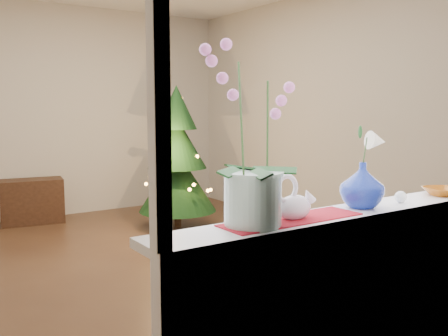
# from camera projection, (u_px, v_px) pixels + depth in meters

# --- Properties ---
(ground) EXTENTS (5.00, 5.00, 0.00)m
(ground) POSITION_uv_depth(u_px,v_px,m) (146.00, 265.00, 4.49)
(ground) COLOR #3C2418
(ground) RESTS_ON ground
(wall_back) EXTENTS (4.50, 0.10, 2.70)m
(wall_back) POSITION_uv_depth(u_px,v_px,m) (60.00, 112.00, 6.38)
(wall_back) COLOR beige
(wall_back) RESTS_ON ground
(wall_front) EXTENTS (4.50, 0.10, 2.70)m
(wall_front) POSITION_uv_depth(u_px,v_px,m) (376.00, 122.00, 2.27)
(wall_front) COLOR beige
(wall_front) RESTS_ON ground
(wall_right) EXTENTS (0.10, 5.00, 2.70)m
(wall_right) POSITION_uv_depth(u_px,v_px,m) (328.00, 112.00, 5.57)
(wall_right) COLOR beige
(wall_right) RESTS_ON ground
(window_apron) EXTENTS (2.20, 0.08, 0.88)m
(window_apron) POSITION_uv_depth(u_px,v_px,m) (362.00, 311.00, 2.41)
(window_apron) COLOR white
(window_apron) RESTS_ON ground
(windowsill) EXTENTS (2.20, 0.26, 0.04)m
(windowsill) POSITION_uv_depth(u_px,v_px,m) (351.00, 214.00, 2.43)
(windowsill) COLOR white
(windowsill) RESTS_ON window_apron
(window_frame) EXTENTS (2.22, 0.06, 1.60)m
(window_frame) POSITION_uv_depth(u_px,v_px,m) (373.00, 45.00, 2.25)
(window_frame) COLOR white
(window_frame) RESTS_ON windowsill
(runner) EXTENTS (0.70, 0.20, 0.01)m
(runner) POSITION_uv_depth(u_px,v_px,m) (292.00, 219.00, 2.22)
(runner) COLOR maroon
(runner) RESTS_ON windowsill
(orchid_pot) EXTENTS (0.33, 0.33, 0.77)m
(orchid_pot) POSITION_uv_depth(u_px,v_px,m) (253.00, 135.00, 2.06)
(orchid_pot) COLOR silver
(orchid_pot) RESTS_ON windowsill
(swan) EXTENTS (0.26, 0.18, 0.20)m
(swan) POSITION_uv_depth(u_px,v_px,m) (295.00, 198.00, 2.22)
(swan) COLOR silver
(swan) RESTS_ON windowsill
(blue_vase) EXTENTS (0.29, 0.29, 0.26)m
(blue_vase) POSITION_uv_depth(u_px,v_px,m) (362.00, 182.00, 2.48)
(blue_vase) COLOR navy
(blue_vase) RESTS_ON windowsill
(lily) EXTENTS (0.14, 0.08, 0.20)m
(lily) POSITION_uv_depth(u_px,v_px,m) (364.00, 136.00, 2.45)
(lily) COLOR white
(lily) RESTS_ON blue_vase
(paperweight) EXTENTS (0.08, 0.08, 0.06)m
(paperweight) POSITION_uv_depth(u_px,v_px,m) (401.00, 197.00, 2.61)
(paperweight) COLOR white
(paperweight) RESTS_ON windowsill
(amber_dish) EXTENTS (0.21, 0.21, 0.04)m
(amber_dish) POSITION_uv_depth(u_px,v_px,m) (442.00, 192.00, 2.82)
(amber_dish) COLOR #9B510F
(amber_dish) RESTS_ON windowsill
(xmas_tree) EXTENTS (1.03, 1.03, 1.66)m
(xmas_tree) POSITION_uv_depth(u_px,v_px,m) (177.00, 157.00, 5.82)
(xmas_tree) COLOR black
(xmas_tree) RESTS_ON ground
(side_table) EXTENTS (0.77, 0.47, 0.54)m
(side_table) POSITION_uv_depth(u_px,v_px,m) (32.00, 201.00, 6.06)
(side_table) COLOR black
(side_table) RESTS_ON ground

